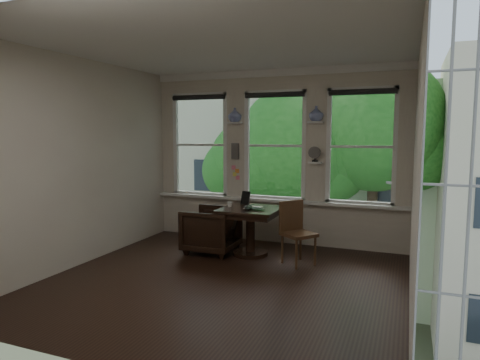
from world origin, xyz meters
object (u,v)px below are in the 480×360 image
at_px(table, 250,232).
at_px(armchair_left, 211,230).
at_px(laptop, 251,209).
at_px(mug, 230,204).
at_px(side_chair_right, 299,234).

distance_m(table, armchair_left, 0.65).
xyz_separation_m(table, armchair_left, (-0.64, -0.09, -0.01)).
height_order(laptop, mug, mug).
bearing_deg(armchair_left, table, 97.14).
height_order(table, armchair_left, table).
xyz_separation_m(table, mug, (-0.34, -0.02, 0.42)).
relative_size(side_chair_right, laptop, 2.54).
distance_m(armchair_left, side_chair_right, 1.48).
bearing_deg(table, armchair_left, -171.81).
bearing_deg(mug, table, 3.40).
bearing_deg(side_chair_right, mug, 119.32).
bearing_deg(laptop, armchair_left, -158.05).
distance_m(armchair_left, laptop, 0.81).
distance_m(table, laptop, 0.42).
height_order(table, side_chair_right, side_chair_right).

